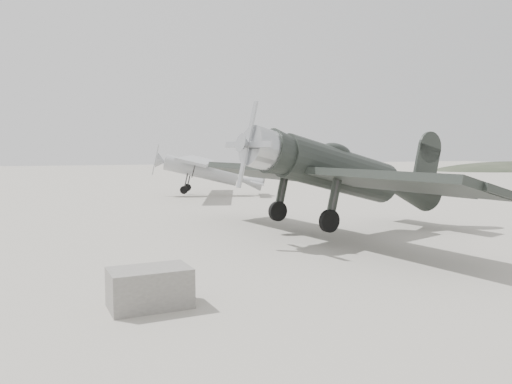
# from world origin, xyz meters

# --- Properties ---
(ground) EXTENTS (160.00, 160.00, 0.00)m
(ground) POSITION_xyz_m (0.00, 0.00, 0.00)
(ground) COLOR gray
(ground) RESTS_ON ground
(lowwing_monoplane) EXTENTS (8.78, 12.18, 3.91)m
(lowwing_monoplane) POSITION_xyz_m (1.54, 3.46, 2.07)
(lowwing_monoplane) COLOR black
(lowwing_monoplane) RESTS_ON ground
(highwing_monoplane) EXTENTS (6.92, 9.59, 2.74)m
(highwing_monoplane) POSITION_xyz_m (0.77, 18.71, 1.72)
(highwing_monoplane) COLOR #9B9DA0
(highwing_monoplane) RESTS_ON ground
(equipment_block) EXTENTS (1.52, 1.02, 0.73)m
(equipment_block) POSITION_xyz_m (-5.87, -2.03, 0.36)
(equipment_block) COLOR slate
(equipment_block) RESTS_ON ground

